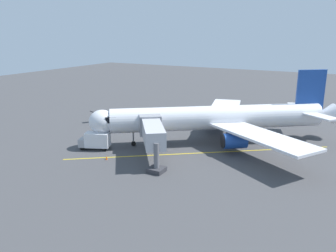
% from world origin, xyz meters
% --- Properties ---
extents(ground_plane, '(220.00, 220.00, 0.00)m').
position_xyz_m(ground_plane, '(0.00, 0.00, 0.00)').
color(ground_plane, '#424244').
extents(apron_lead_in_line, '(32.22, 24.09, 0.01)m').
position_xyz_m(apron_lead_in_line, '(1.21, 7.20, 0.01)').
color(apron_lead_in_line, yellow).
rests_on(apron_lead_in_line, ground).
extents(airplane, '(34.68, 31.48, 11.50)m').
position_xyz_m(airplane, '(0.98, 1.04, 4.00)').
color(airplane, white).
rests_on(airplane, ground).
extents(jet_bridge, '(8.54, 10.30, 5.40)m').
position_xyz_m(jet_bridge, '(6.82, 12.08, 3.76)').
color(jet_bridge, '#B7B7BC').
rests_on(jet_bridge, ground).
extents(ground_crew_marshaller, '(0.45, 0.33, 1.71)m').
position_xyz_m(ground_crew_marshaller, '(17.73, 1.60, 0.89)').
color(ground_crew_marshaller, '#23232D').
rests_on(ground_crew_marshaller, ground).
extents(ground_crew_wing_walker, '(0.35, 0.45, 1.71)m').
position_xyz_m(ground_crew_wing_walker, '(-5.92, -2.02, 0.89)').
color(ground_crew_wing_walker, '#23232D').
rests_on(ground_crew_wing_walker, ground).
extents(box_truck_near_nose, '(5.00, 3.60, 2.62)m').
position_xyz_m(box_truck_near_nose, '(16.23, 13.45, 1.39)').
color(box_truck_near_nose, '#9E9EA3').
rests_on(box_truck_near_nose, ground).
extents(tug_portside, '(2.74, 2.43, 1.50)m').
position_xyz_m(tug_portside, '(18.92, 1.77, 0.70)').
color(tug_portside, yellow).
rests_on(tug_portside, ground).
extents(baggage_cart_starboard_side, '(2.56, 2.95, 1.27)m').
position_xyz_m(baggage_cart_starboard_side, '(5.62, -19.23, 0.66)').
color(baggage_cart_starboard_side, yellow).
rests_on(baggage_cart_starboard_side, ground).
extents(belt_loader_rear_apron, '(3.67, 4.40, 2.32)m').
position_xyz_m(belt_loader_rear_apron, '(25.63, -1.05, 0.71)').
color(belt_loader_rear_apron, '#2D3899').
rests_on(belt_loader_rear_apron, ground).
extents(safety_cone_nose_left, '(0.32, 0.32, 0.55)m').
position_xyz_m(safety_cone_nose_left, '(11.89, 16.19, 0.28)').
color(safety_cone_nose_left, '#F2590F').
rests_on(safety_cone_nose_left, ground).
extents(safety_cone_nose_right, '(0.32, 0.32, 0.55)m').
position_xyz_m(safety_cone_nose_right, '(18.35, -4.59, 0.28)').
color(safety_cone_nose_right, '#F2590F').
rests_on(safety_cone_nose_right, ground).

